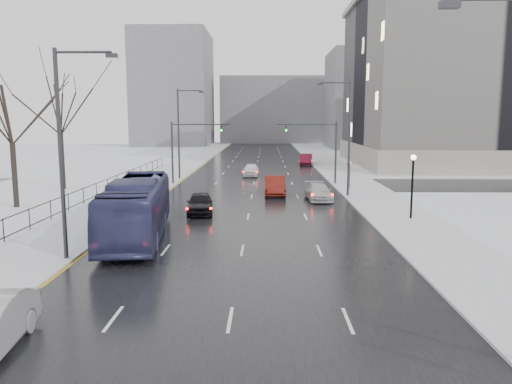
# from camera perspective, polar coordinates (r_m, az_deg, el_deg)

# --- Properties ---
(road) EXTENTS (16.00, 150.00, 0.04)m
(road) POSITION_cam_1_polar(r_m,az_deg,el_deg) (63.52, -0.01, 2.29)
(road) COLOR black
(road) RESTS_ON ground
(cross_road) EXTENTS (130.00, 10.00, 0.04)m
(cross_road) POSITION_cam_1_polar(r_m,az_deg,el_deg) (51.60, -0.26, 0.86)
(cross_road) COLOR black
(cross_road) RESTS_ON ground
(sidewalk_left) EXTENTS (5.00, 150.00, 0.16)m
(sidewalk_left) POSITION_cam_1_polar(r_m,az_deg,el_deg) (64.56, -9.37, 2.33)
(sidewalk_left) COLOR silver
(sidewalk_left) RESTS_ON ground
(sidewalk_right) EXTENTS (5.00, 150.00, 0.16)m
(sidewalk_right) POSITION_cam_1_polar(r_m,az_deg,el_deg) (64.18, 9.42, 2.29)
(sidewalk_right) COLOR silver
(sidewalk_right) RESTS_ON ground
(park_strip) EXTENTS (14.00, 150.00, 0.12)m
(park_strip) POSITION_cam_1_polar(r_m,az_deg,el_deg) (66.94, -17.40, 2.25)
(park_strip) COLOR white
(park_strip) RESTS_ON ground
(tree_park_d) EXTENTS (8.75, 8.75, 12.50)m
(tree_park_d) POSITION_cam_1_polar(r_m,az_deg,el_deg) (42.27, -25.65, -1.70)
(tree_park_d) COLOR black
(tree_park_d) RESTS_ON ground
(tree_park_e) EXTENTS (9.45, 9.45, 13.50)m
(tree_park_e) POSITION_cam_1_polar(r_m,az_deg,el_deg) (51.42, -21.09, 0.24)
(tree_park_e) COLOR black
(tree_park_e) RESTS_ON ground
(iron_fence) EXTENTS (0.06, 70.00, 1.30)m
(iron_fence) POSITION_cam_1_polar(r_m,az_deg,el_deg) (36.53, -21.80, -1.50)
(iron_fence) COLOR black
(iron_fence) RESTS_ON sidewalk_left
(streetlight_r_mid) EXTENTS (2.95, 0.25, 10.00)m
(streetlight_r_mid) POSITION_cam_1_polar(r_m,az_deg,el_deg) (43.72, 10.33, 6.71)
(streetlight_r_mid) COLOR #2D2D33
(streetlight_r_mid) RESTS_ON ground
(streetlight_l_near) EXTENTS (2.95, 0.25, 10.00)m
(streetlight_l_near) POSITION_cam_1_polar(r_m,az_deg,el_deg) (24.99, -21.00, 5.09)
(streetlight_l_near) COLOR #2D2D33
(streetlight_l_near) RESTS_ON ground
(streetlight_l_far) EXTENTS (2.95, 0.25, 10.00)m
(streetlight_l_far) POSITION_cam_1_polar(r_m,az_deg,el_deg) (55.94, -8.62, 7.11)
(streetlight_l_far) COLOR #2D2D33
(streetlight_l_far) RESTS_ON ground
(lamppost_r_mid) EXTENTS (0.36, 0.36, 4.28)m
(lamppost_r_mid) POSITION_cam_1_polar(r_m,az_deg,el_deg) (34.78, 17.46, 1.63)
(lamppost_r_mid) COLOR black
(lamppost_r_mid) RESTS_ON sidewalk_right
(mast_signal_right) EXTENTS (6.10, 0.33, 6.50)m
(mast_signal_right) POSITION_cam_1_polar(r_m,az_deg,el_deg) (51.58, 7.94, 5.33)
(mast_signal_right) COLOR #2D2D33
(mast_signal_right) RESTS_ON ground
(mast_signal_left) EXTENTS (6.10, 0.33, 6.50)m
(mast_signal_left) POSITION_cam_1_polar(r_m,az_deg,el_deg) (51.91, -8.40, 5.34)
(mast_signal_left) COLOR #2D2D33
(mast_signal_left) RESTS_ON ground
(no_uturn_sign) EXTENTS (0.60, 0.06, 2.70)m
(no_uturn_sign) POSITION_cam_1_polar(r_m,az_deg,el_deg) (48.03, 10.69, 2.88)
(no_uturn_sign) COLOR #2D2D33
(no_uturn_sign) RESTS_ON sidewalk_right
(civic_building) EXTENTS (41.00, 31.00, 24.80)m
(civic_building) POSITION_cam_1_polar(r_m,az_deg,el_deg) (82.51, 25.74, 10.66)
(civic_building) COLOR gray
(civic_building) RESTS_ON ground
(bldg_far_right) EXTENTS (24.00, 20.00, 22.00)m
(bldg_far_right) POSITION_cam_1_polar(r_m,az_deg,el_deg) (121.21, 14.08, 10.17)
(bldg_far_right) COLOR slate
(bldg_far_right) RESTS_ON ground
(bldg_far_left) EXTENTS (18.00, 22.00, 28.00)m
(bldg_far_left) POSITION_cam_1_polar(r_m,az_deg,el_deg) (130.42, -9.36, 11.49)
(bldg_far_left) COLOR slate
(bldg_far_left) RESTS_ON ground
(bldg_far_center) EXTENTS (30.00, 18.00, 18.00)m
(bldg_far_center) POSITION_cam_1_polar(r_m,az_deg,el_deg) (143.18, 2.23, 9.31)
(bldg_far_center) COLOR slate
(bldg_far_center) RESTS_ON ground
(bus) EXTENTS (4.33, 12.43, 3.39)m
(bus) POSITION_cam_1_polar(r_m,az_deg,el_deg) (29.30, -13.45, -1.81)
(bus) COLOR navy
(bus) RESTS_ON road
(sedan_center_near) EXTENTS (2.25, 4.64, 1.53)m
(sedan_center_near) POSITION_cam_1_polar(r_m,az_deg,el_deg) (35.95, -6.43, -1.27)
(sedan_center_near) COLOR black
(sedan_center_near) RESTS_ON road
(sedan_right_near) EXTENTS (1.87, 5.18, 1.70)m
(sedan_right_near) POSITION_cam_1_polar(r_m,az_deg,el_deg) (44.41, 2.17, 0.75)
(sedan_right_near) COLOR maroon
(sedan_right_near) RESTS_ON road
(sedan_right_far) EXTENTS (2.25, 4.86, 1.38)m
(sedan_right_far) POSITION_cam_1_polar(r_m,az_deg,el_deg) (42.01, 7.13, 0.02)
(sedan_right_far) COLOR silver
(sedan_right_far) RESTS_ON road
(sedan_center_far) EXTENTS (1.88, 4.46, 1.50)m
(sedan_center_far) POSITION_cam_1_polar(r_m,az_deg,el_deg) (58.90, -0.58, 2.56)
(sedan_center_far) COLOR white
(sedan_center_far) RESTS_ON road
(sedan_right_distant) EXTENTS (2.28, 5.01, 1.59)m
(sedan_right_distant) POSITION_cam_1_polar(r_m,az_deg,el_deg) (73.66, 5.76, 3.73)
(sedan_right_distant) COLOR maroon
(sedan_right_distant) RESTS_ON road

